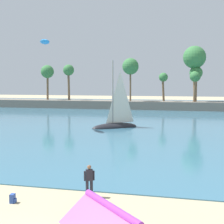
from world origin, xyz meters
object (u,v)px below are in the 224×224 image
(folded_kite, at_px, (111,215))
(sailboat_near_shore, at_px, (116,121))
(person_at_waterline, at_px, (89,180))
(kite_aloft_high_over_bay, at_px, (45,42))
(backpack_by_trailer, at_px, (13,199))

(folded_kite, xyz_separation_m, sailboat_near_shore, (-6.27, 29.05, 0.07))
(folded_kite, distance_m, person_at_waterline, 4.41)
(person_at_waterline, distance_m, sailboat_near_shore, 25.51)
(person_at_waterline, height_order, kite_aloft_high_over_bay, kite_aloft_high_over_bay)
(person_at_waterline, bearing_deg, sailboat_near_shore, 99.50)
(backpack_by_trailer, bearing_deg, kite_aloft_high_over_bay, 110.64)
(folded_kite, height_order, kite_aloft_high_over_bay, kite_aloft_high_over_bay)
(folded_kite, relative_size, kite_aloft_high_over_bay, 1.63)
(folded_kite, distance_m, kite_aloft_high_over_bay, 29.96)
(backpack_by_trailer, bearing_deg, person_at_waterline, 25.67)
(folded_kite, xyz_separation_m, kite_aloft_high_over_bay, (-13.88, 24.70, 9.74))
(person_at_waterline, relative_size, backpack_by_trailer, 3.78)
(backpack_by_trailer, height_order, kite_aloft_high_over_bay, kite_aloft_high_over_bay)
(kite_aloft_high_over_bay, bearing_deg, person_at_waterline, -6.81)
(person_at_waterline, relative_size, kite_aloft_high_over_bay, 0.57)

